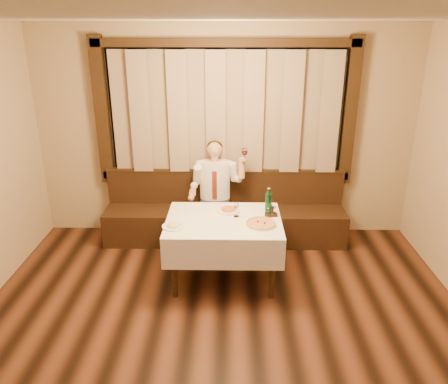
{
  "coord_description": "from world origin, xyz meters",
  "views": [
    {
      "loc": [
        0.08,
        -2.67,
        2.79
      ],
      "look_at": [
        0.0,
        1.9,
        1.0
      ],
      "focal_mm": 35.0,
      "sensor_mm": 36.0,
      "label": 1
    }
  ],
  "objects_px": {
    "green_bottle": "(268,204)",
    "pasta_cream": "(173,224)",
    "cruet_caddy": "(271,212)",
    "pizza": "(261,223)",
    "pasta_red": "(228,208)",
    "seated_man": "(215,185)",
    "banquette": "(225,217)",
    "dining_table": "(224,228)"
  },
  "relations": [
    {
      "from": "green_bottle",
      "to": "pasta_cream",
      "type": "bearing_deg",
      "value": -163.86
    },
    {
      "from": "green_bottle",
      "to": "cruet_caddy",
      "type": "bearing_deg",
      "value": -18.75
    },
    {
      "from": "pizza",
      "to": "pasta_red",
      "type": "xyz_separation_m",
      "value": [
        -0.35,
        0.36,
        0.02
      ]
    },
    {
      "from": "pizza",
      "to": "green_bottle",
      "type": "bearing_deg",
      "value": 67.51
    },
    {
      "from": "seated_man",
      "to": "pasta_red",
      "type": "bearing_deg",
      "value": -76.06
    },
    {
      "from": "green_bottle",
      "to": "seated_man",
      "type": "distance_m",
      "value": 1.05
    },
    {
      "from": "banquette",
      "to": "seated_man",
      "type": "bearing_deg",
      "value": -145.07
    },
    {
      "from": "pizza",
      "to": "seated_man",
      "type": "height_order",
      "value": "seated_man"
    },
    {
      "from": "pasta_cream",
      "to": "cruet_caddy",
      "type": "xyz_separation_m",
      "value": [
        1.06,
        0.28,
        0.01
      ]
    },
    {
      "from": "pizza",
      "to": "cruet_caddy",
      "type": "bearing_deg",
      "value": 58.98
    },
    {
      "from": "pasta_red",
      "to": "pasta_cream",
      "type": "distance_m",
      "value": 0.72
    },
    {
      "from": "pasta_red",
      "to": "seated_man",
      "type": "xyz_separation_m",
      "value": [
        -0.18,
        0.71,
        0.01
      ]
    },
    {
      "from": "pizza",
      "to": "pasta_cream",
      "type": "xyz_separation_m",
      "value": [
        -0.93,
        -0.07,
        0.02
      ]
    },
    {
      "from": "dining_table",
      "to": "pasta_red",
      "type": "bearing_deg",
      "value": 77.46
    },
    {
      "from": "green_bottle",
      "to": "seated_man",
      "type": "relative_size",
      "value": 0.24
    },
    {
      "from": "pizza",
      "to": "pasta_cream",
      "type": "height_order",
      "value": "pasta_cream"
    },
    {
      "from": "pizza",
      "to": "pasta_cream",
      "type": "bearing_deg",
      "value": -175.78
    },
    {
      "from": "dining_table",
      "to": "pasta_cream",
      "type": "bearing_deg",
      "value": -159.0
    },
    {
      "from": "pasta_red",
      "to": "seated_man",
      "type": "bearing_deg",
      "value": 103.94
    },
    {
      "from": "banquette",
      "to": "pasta_cream",
      "type": "height_order",
      "value": "banquette"
    },
    {
      "from": "pizza",
      "to": "pasta_red",
      "type": "relative_size",
      "value": 1.26
    },
    {
      "from": "pasta_cream",
      "to": "green_bottle",
      "type": "height_order",
      "value": "green_bottle"
    },
    {
      "from": "banquette",
      "to": "green_bottle",
      "type": "distance_m",
      "value": 1.21
    },
    {
      "from": "pizza",
      "to": "seated_man",
      "type": "relative_size",
      "value": 0.25
    },
    {
      "from": "cruet_caddy",
      "to": "seated_man",
      "type": "distance_m",
      "value": 1.08
    },
    {
      "from": "pasta_red",
      "to": "pasta_cream",
      "type": "bearing_deg",
      "value": -143.63
    },
    {
      "from": "pasta_cream",
      "to": "banquette",
      "type": "bearing_deg",
      "value": 66.64
    },
    {
      "from": "pasta_red",
      "to": "seated_man",
      "type": "distance_m",
      "value": 0.73
    },
    {
      "from": "pizza",
      "to": "dining_table",
      "type": "bearing_deg",
      "value": 161.38
    },
    {
      "from": "banquette",
      "to": "green_bottle",
      "type": "height_order",
      "value": "green_bottle"
    },
    {
      "from": "seated_man",
      "to": "pasta_cream",
      "type": "bearing_deg",
      "value": -109.51
    },
    {
      "from": "pasta_red",
      "to": "cruet_caddy",
      "type": "height_order",
      "value": "cruet_caddy"
    },
    {
      "from": "banquette",
      "to": "cruet_caddy",
      "type": "xyz_separation_m",
      "value": [
        0.53,
        -0.94,
        0.49
      ]
    },
    {
      "from": "pasta_red",
      "to": "cruet_caddy",
      "type": "relative_size",
      "value": 1.96
    },
    {
      "from": "banquette",
      "to": "dining_table",
      "type": "relative_size",
      "value": 2.52
    },
    {
      "from": "pasta_cream",
      "to": "green_bottle",
      "type": "distance_m",
      "value": 1.07
    },
    {
      "from": "pizza",
      "to": "pasta_red",
      "type": "bearing_deg",
      "value": 134.35
    },
    {
      "from": "pasta_cream",
      "to": "green_bottle",
      "type": "xyz_separation_m",
      "value": [
        1.02,
        0.3,
        0.11
      ]
    },
    {
      "from": "dining_table",
      "to": "cruet_caddy",
      "type": "bearing_deg",
      "value": 8.7
    },
    {
      "from": "dining_table",
      "to": "cruet_caddy",
      "type": "relative_size",
      "value": 9.21
    },
    {
      "from": "green_bottle",
      "to": "cruet_caddy",
      "type": "distance_m",
      "value": 0.1
    },
    {
      "from": "banquette",
      "to": "cruet_caddy",
      "type": "bearing_deg",
      "value": -60.64
    }
  ]
}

